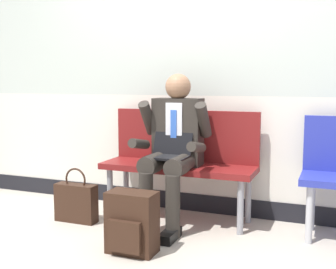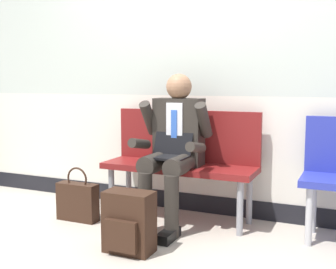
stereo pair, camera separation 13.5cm
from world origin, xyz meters
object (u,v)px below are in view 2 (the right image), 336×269
(backpack, at_px, (129,223))
(handbag, at_px, (78,201))
(bench_with_person, at_px, (182,156))
(person_seated, at_px, (173,146))

(backpack, xyz_separation_m, handbag, (-0.73, 0.42, -0.04))
(backpack, distance_m, handbag, 0.84)
(bench_with_person, xyz_separation_m, backpack, (-0.05, -0.85, -0.33))
(bench_with_person, xyz_separation_m, person_seated, (0.00, -0.20, 0.12))
(bench_with_person, relative_size, backpack, 3.04)
(bench_with_person, height_order, handbag, bench_with_person)
(person_seated, height_order, handbag, person_seated)
(bench_with_person, height_order, person_seated, person_seated)
(bench_with_person, distance_m, handbag, 0.96)
(bench_with_person, bearing_deg, backpack, -93.06)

